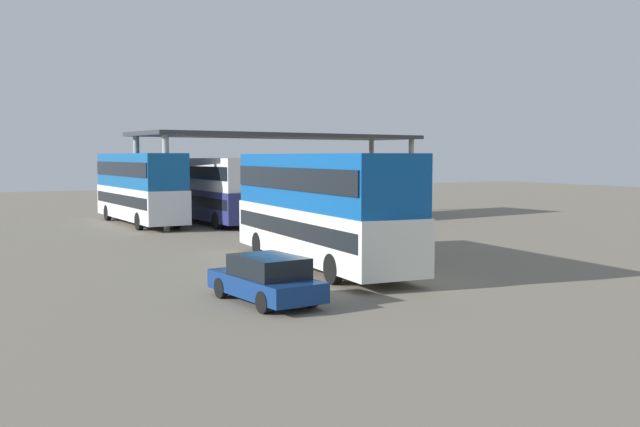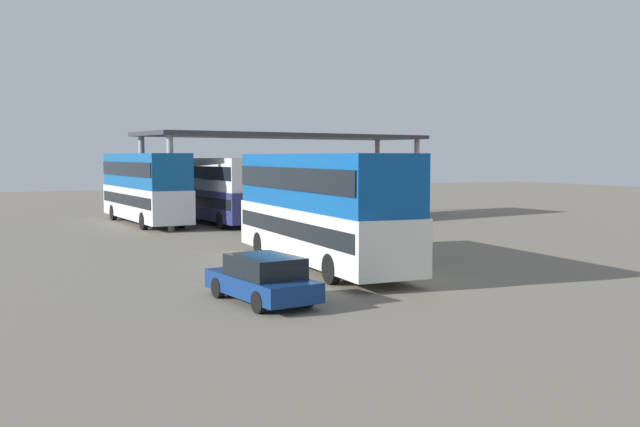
{
  "view_description": "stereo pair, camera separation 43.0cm",
  "coord_description": "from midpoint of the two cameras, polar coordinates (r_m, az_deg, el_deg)",
  "views": [
    {
      "loc": [
        -13.59,
        -19.83,
        4.14
      ],
      "look_at": [
        -0.8,
        3.84,
        2.0
      ],
      "focal_mm": 40.58,
      "sensor_mm": 36.0,
      "label": 1
    },
    {
      "loc": [
        -13.21,
        -20.04,
        4.14
      ],
      "look_at": [
        -0.8,
        3.84,
        2.0
      ],
      "focal_mm": 40.58,
      "sensor_mm": 36.0,
      "label": 2
    }
  ],
  "objects": [
    {
      "name": "double_decker_mid_row",
      "position": [
        44.65,
        -7.72,
        2.03
      ],
      "size": [
        2.78,
        10.34,
        4.02
      ],
      "rotation": [
        0.0,
        0.0,
        1.6
      ],
      "color": "navy",
      "rests_on": "ground_plane"
    },
    {
      "name": "parked_hatchback",
      "position": [
        20.55,
        -3.95,
        -5.18
      ],
      "size": [
        2.06,
        4.2,
        1.35
      ],
      "rotation": [
        0.0,
        0.0,
        1.67
      ],
      "color": "navy",
      "rests_on": "ground_plane"
    },
    {
      "name": "ground_plane",
      "position": [
        24.38,
        6.37,
        -5.26
      ],
      "size": [
        140.0,
        140.0,
        0.0
      ],
      "primitive_type": "plane",
      "color": "#6F6859"
    },
    {
      "name": "double_decker_main",
      "position": [
        26.99,
        0.45,
        0.68
      ],
      "size": [
        3.35,
        11.73,
        4.23
      ],
      "rotation": [
        0.0,
        0.0,
        1.5
      ],
      "color": "silver",
      "rests_on": "ground_plane"
    },
    {
      "name": "double_decker_near_canopy",
      "position": [
        45.36,
        -13.4,
        2.17
      ],
      "size": [
        2.81,
        11.46,
        4.3
      ],
      "rotation": [
        0.0,
        0.0,
        1.6
      ],
      "color": "silver",
      "rests_on": "ground_plane"
    },
    {
      "name": "depot_canopy",
      "position": [
        46.91,
        -2.21,
        5.81
      ],
      "size": [
        19.86,
        7.81,
        5.56
      ],
      "rotation": [
        0.0,
        0.0,
        0.12
      ],
      "color": "#33353A",
      "rests_on": "ground_plane"
    }
  ]
}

